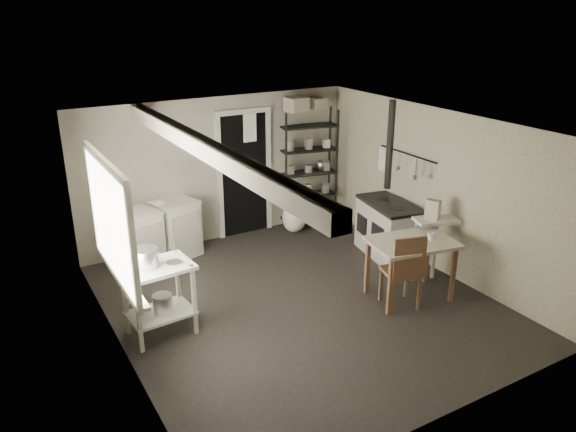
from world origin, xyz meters
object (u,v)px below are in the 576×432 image
chair (401,271)px  flour_sack (294,218)px  base_cabinets (157,233)px  shelf_rack (308,171)px  work_table (410,271)px  stove (388,228)px  stockpot (146,261)px  prep_table (160,303)px

chair → flour_sack: size_ratio=2.00×
flour_sack → base_cabinets: bearing=179.3°
shelf_rack → work_table: size_ratio=1.88×
base_cabinets → flour_sack: bearing=-16.1°
base_cabinets → shelf_rack: shelf_rack is taller
flour_sack → chair: bearing=-92.2°
base_cabinets → chair: size_ratio=1.29×
chair → stove: bearing=71.4°
stockpot → work_table: 3.32m
prep_table → stove: stove is taller
base_cabinets → shelf_rack: (2.74, 0.19, 0.49)m
stove → work_table: size_ratio=1.01×
prep_table → base_cabinets: bearing=72.8°
chair → flour_sack: chair is taller
flour_sack → prep_table: bearing=-147.2°
work_table → base_cabinets: bearing=132.5°
base_cabinets → stove: base_cabinets is taller
stove → work_table: 1.32m
chair → flour_sack: 2.79m
prep_table → work_table: prep_table is taller
base_cabinets → flour_sack: size_ratio=2.59×
base_cabinets → work_table: (2.48, -2.70, -0.08)m
base_cabinets → flour_sack: (2.34, -0.03, -0.22)m
work_table → flour_sack: size_ratio=2.08×
shelf_rack → chair: shelf_rack is taller
flour_sack → shelf_rack: bearing=28.5°
prep_table → chair: (2.83, -0.88, 0.08)m
prep_table → work_table: (3.07, -0.78, -0.02)m
shelf_rack → chair: 3.08m
shelf_rack → base_cabinets: bearing=-164.6°
prep_table → stockpot: (-0.10, 0.04, 0.54)m
stockpot → shelf_rack: size_ratio=0.15×
stockpot → base_cabinets: (0.69, 1.88, -0.48)m
base_cabinets → stove: size_ratio=1.22×
prep_table → stove: (3.69, 0.39, 0.04)m
work_table → shelf_rack: bearing=84.8°
base_cabinets → chair: bearing=-66.9°
shelf_rack → work_table: 2.96m
prep_table → stockpot: 0.55m
stockpot → shelf_rack: shelf_rack is taller
work_table → chair: bearing=-157.3°
stockpot → base_cabinets: bearing=69.7°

